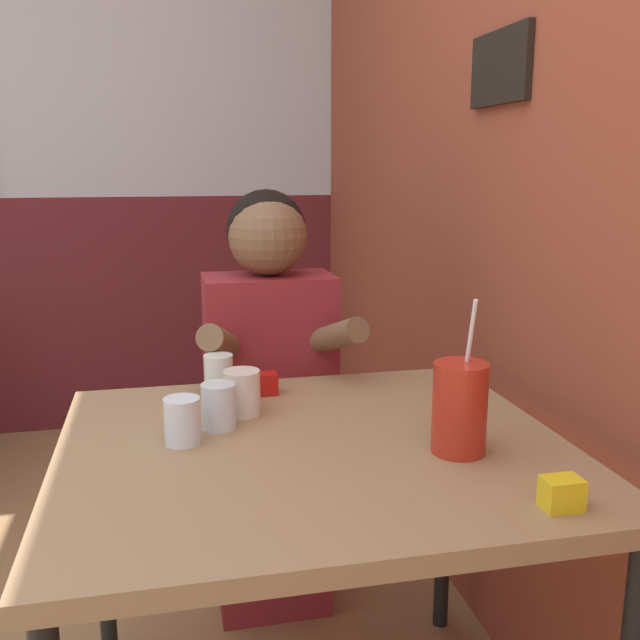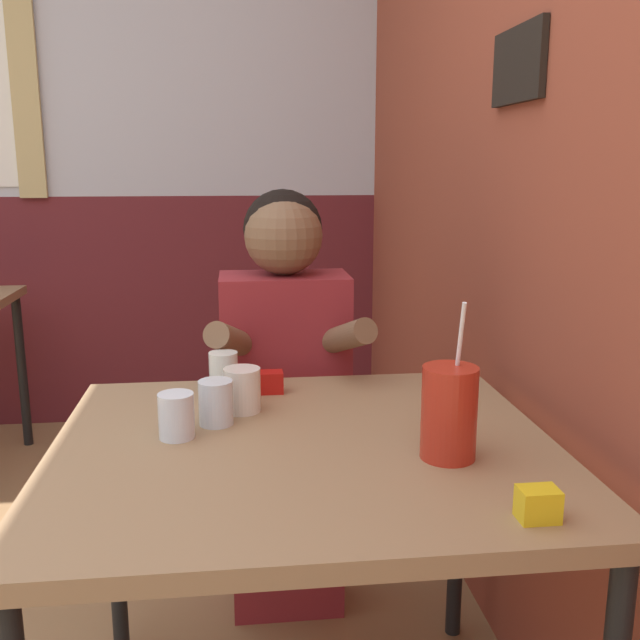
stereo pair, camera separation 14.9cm
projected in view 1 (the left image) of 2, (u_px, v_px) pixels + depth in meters
The scene contains 11 objects.
brick_wall_right at pixel (437, 130), 2.20m from camera, with size 0.08×4.58×2.70m.
back_wall at pixel (26, 139), 3.15m from camera, with size 5.74×0.09×2.70m.
main_table at pixel (314, 474), 1.37m from camera, with size 0.96×0.85×0.73m.
person_seated at pixel (270, 398), 1.93m from camera, with size 0.42×0.41×1.18m.
cocktail_pitcher at pixel (460, 408), 1.30m from camera, with size 0.10×0.10×0.29m.
glass_near_pitcher at pixel (182, 421), 1.35m from camera, with size 0.07×0.07×0.09m.
glass_center at pixel (219, 378), 1.59m from camera, with size 0.07×0.07×0.11m.
glass_far_side at pixel (242, 392), 1.51m from camera, with size 0.08×0.08×0.10m.
glass_by_brick at pixel (219, 406), 1.43m from camera, with size 0.07×0.07×0.09m.
condiment_ketchup at pixel (264, 384), 1.64m from camera, with size 0.06×0.04×0.05m.
condiment_mustard at pixel (562, 493), 1.10m from camera, with size 0.06×0.04×0.05m.
Camera 1 is at (0.56, -0.85, 1.25)m, focal length 40.00 mm.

